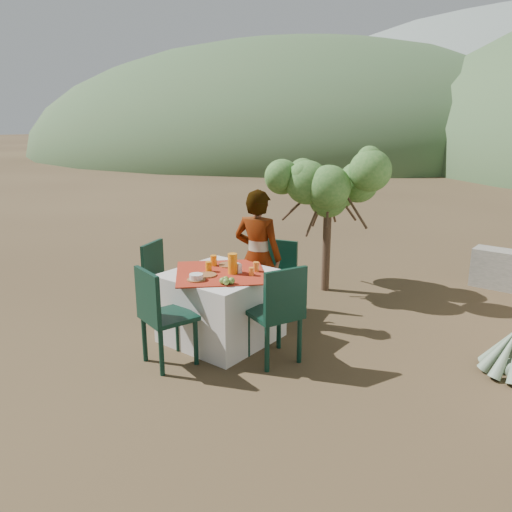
{
  "coord_description": "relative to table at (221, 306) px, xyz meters",
  "views": [
    {
      "loc": [
        4.1,
        -4.06,
        2.32
      ],
      "look_at": [
        0.86,
        0.08,
        0.88
      ],
      "focal_mm": 35.0,
      "sensor_mm": 36.0,
      "label": 1
    }
  ],
  "objects": [
    {
      "name": "chair_far",
      "position": [
        -0.0,
        1.06,
        0.11
      ],
      "size": [
        0.5,
        0.5,
        0.89
      ],
      "rotation": [
        0.0,
        0.0,
        0.24
      ],
      "color": "black",
      "rests_on": "ground"
    },
    {
      "name": "hill_near_left",
      "position": [
        -18.7,
        30.32,
        -0.38
      ],
      "size": [
        40.0,
        40.0,
        16.0
      ],
      "primitive_type": "ellipsoid",
      "color": "#385731",
      "rests_on": "ground"
    },
    {
      "name": "ground",
      "position": [
        -0.7,
        0.32,
        -0.38
      ],
      "size": [
        160.0,
        160.0,
        0.0
      ],
      "primitive_type": "plane",
      "color": "#3A2A1A",
      "rests_on": "ground"
    },
    {
      "name": "jar_right",
      "position": [
        0.28,
        0.25,
        0.43
      ],
      "size": [
        0.06,
        0.06,
        0.1
      ],
      "primitive_type": "cylinder",
      "color": "orange",
      "rests_on": "table"
    },
    {
      "name": "juice_pitcher",
      "position": [
        0.14,
        0.04,
        0.49
      ],
      "size": [
        0.1,
        0.1,
        0.22
      ],
      "primitive_type": "cylinder",
      "color": "orange",
      "rests_on": "table"
    },
    {
      "name": "glass_far",
      "position": [
        -0.22,
        0.14,
        0.44
      ],
      "size": [
        0.07,
        0.07,
        0.12
      ],
      "primitive_type": "cylinder",
      "color": "orange",
      "rests_on": "table"
    },
    {
      "name": "table",
      "position": [
        0.0,
        0.0,
        0.0
      ],
      "size": [
        1.3,
        1.3,
        0.76
      ],
      "color": "beige",
      "rests_on": "ground"
    },
    {
      "name": "bowl_plate",
      "position": [
        -0.01,
        -0.35,
        0.39
      ],
      "size": [
        0.19,
        0.19,
        0.01
      ],
      "primitive_type": "cylinder",
      "color": "brown",
      "rests_on": "table"
    },
    {
      "name": "chair_left",
      "position": [
        -0.92,
        -0.01,
        0.14
      ],
      "size": [
        0.55,
        0.55,
        0.94
      ],
      "rotation": [
        0.0,
        0.0,
        1.88
      ],
      "color": "black",
      "rests_on": "ground"
    },
    {
      "name": "fruit_cluster",
      "position": [
        0.31,
        -0.26,
        0.42
      ],
      "size": [
        0.13,
        0.12,
        0.07
      ],
      "color": "olive",
      "rests_on": "table"
    },
    {
      "name": "plate_near",
      "position": [
        -0.03,
        -0.18,
        0.39
      ],
      "size": [
        0.2,
        0.2,
        0.01
      ],
      "primitive_type": "cylinder",
      "color": "brown",
      "rests_on": "table"
    },
    {
      "name": "glass_near",
      "position": [
        -0.11,
        -0.06,
        0.44
      ],
      "size": [
        0.07,
        0.07,
        0.11
      ],
      "primitive_type": "cylinder",
      "color": "orange",
      "rests_on": "table"
    },
    {
      "name": "chair_near",
      "position": [
        -0.04,
        -0.81,
        0.17
      ],
      "size": [
        0.56,
        0.56,
        0.98
      ],
      "rotation": [
        0.0,
        0.0,
        2.88
      ],
      "color": "black",
      "rests_on": "ground"
    },
    {
      "name": "person",
      "position": [
        0.0,
        0.64,
        0.41
      ],
      "size": [
        0.65,
        0.5,
        1.57
      ],
      "primitive_type": "imported",
      "rotation": [
        0.0,
        0.0,
        3.38
      ],
      "color": "#8C6651",
      "rests_on": "ground"
    },
    {
      "name": "napkin_holder",
      "position": [
        0.16,
        0.1,
        0.43
      ],
      "size": [
        0.09,
        0.06,
        0.1
      ],
      "primitive_type": "cube",
      "rotation": [
        0.0,
        0.0,
        -0.29
      ],
      "color": "white",
      "rests_on": "table"
    },
    {
      "name": "plate_far",
      "position": [
        -0.09,
        0.24,
        0.39
      ],
      "size": [
        0.24,
        0.24,
        0.01
      ],
      "primitive_type": "cylinder",
      "color": "brown",
      "rests_on": "table"
    },
    {
      "name": "jar_left",
      "position": [
        0.33,
        0.11,
        0.42
      ],
      "size": [
        0.05,
        0.05,
        0.08
      ],
      "primitive_type": "cylinder",
      "color": "orange",
      "rests_on": "table"
    },
    {
      "name": "chair_right",
      "position": [
        0.81,
        -0.08,
        0.17
      ],
      "size": [
        0.6,
        0.6,
        0.99
      ],
      "rotation": [
        0.0,
        0.0,
        4.33
      ],
      "color": "black",
      "rests_on": "ground"
    },
    {
      "name": "shrub_tree",
      "position": [
        0.12,
        2.16,
        0.99
      ],
      "size": [
        1.48,
        1.45,
        1.74
      ],
      "color": "#4A3625",
      "rests_on": "ground"
    },
    {
      "name": "white_bowl",
      "position": [
        -0.01,
        -0.35,
        0.42
      ],
      "size": [
        0.14,
        0.14,
        0.05
      ],
      "primitive_type": "cylinder",
      "color": "white",
      "rests_on": "bowl_plate"
    }
  ]
}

